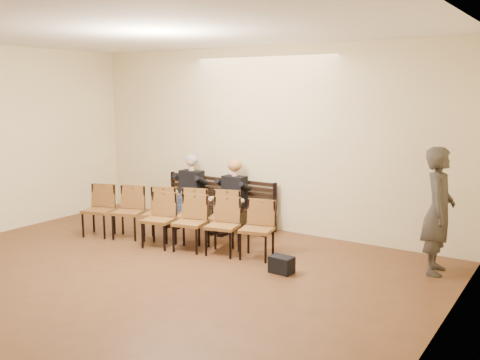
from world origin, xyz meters
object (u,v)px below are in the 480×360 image
object	(u,v)px
bench	(215,214)
chair_row_back	(206,225)
seated_man	(189,189)
bag	(282,265)
seated_woman	(232,197)
passerby	(439,201)
chair_row_front	(159,214)
water_bottle	(229,204)
laptop	(184,196)

from	to	relation	value
bench	chair_row_back	world-z (taller)	chair_row_back
seated_man	chair_row_back	world-z (taller)	seated_man
bench	bag	size ratio (longest dim) A/B	7.60
seated_woman	passerby	xyz separation A→B (m)	(3.92, -0.40, 0.43)
seated_man	chair_row_front	bearing A→B (deg)	-74.61
bench	water_bottle	size ratio (longest dim) A/B	11.23
seated_man	laptop	xyz separation A→B (m)	(0.02, -0.17, -0.13)
bench	seated_man	bearing A→B (deg)	-167.97
bench	bag	bearing A→B (deg)	-35.50
bag	chair_row_back	world-z (taller)	chair_row_back
seated_woman	seated_man	bearing A→B (deg)	180.00
laptop	passerby	size ratio (longest dim) A/B	0.15
laptop	bench	bearing A→B (deg)	39.74
chair_row_front	laptop	bearing A→B (deg)	88.14
seated_man	water_bottle	xyz separation A→B (m)	(1.14, -0.22, -0.13)
bench	chair_row_back	bearing A→B (deg)	-58.89
bench	laptop	xyz separation A→B (m)	(-0.55, -0.29, 0.35)
seated_man	seated_woman	size ratio (longest dim) A/B	1.07
bench	seated_man	world-z (taller)	seated_man
passerby	chair_row_front	bearing A→B (deg)	93.29
chair_row_back	chair_row_front	bearing A→B (deg)	161.57
seated_woman	laptop	bearing A→B (deg)	-170.72
water_bottle	passerby	distance (m)	3.87
seated_man	passerby	world-z (taller)	passerby
bench	passerby	size ratio (longest dim) A/B	1.20
laptop	chair_row_front	distance (m)	1.20
water_bottle	chair_row_front	distance (m)	1.35
seated_woman	water_bottle	distance (m)	0.25
laptop	passerby	world-z (taller)	passerby
bench	laptop	size ratio (longest dim) A/B	7.83
chair_row_front	chair_row_back	xyz separation A→B (m)	(1.15, -0.13, -0.01)
seated_man	seated_woman	xyz separation A→B (m)	(1.05, 0.00, -0.05)
bag	chair_row_front	world-z (taller)	chair_row_front
bag	chair_row_back	bearing A→B (deg)	172.06
bag	water_bottle	bearing A→B (deg)	143.11
bench	water_bottle	bearing A→B (deg)	-30.44
bench	seated_woman	distance (m)	0.66
bag	seated_man	bearing A→B (deg)	151.51
chair_row_front	chair_row_back	bearing A→B (deg)	-25.03
bench	seated_woman	world-z (taller)	seated_woman
seated_man	bench	bearing A→B (deg)	12.03
seated_man	bag	world-z (taller)	seated_man
seated_man	chair_row_back	bearing A→B (deg)	-43.79
seated_man	chair_row_front	distance (m)	1.38
chair_row_front	chair_row_back	world-z (taller)	chair_row_front
bag	laptop	bearing A→B (deg)	153.88
bench	water_bottle	distance (m)	0.75
seated_woman	bench	bearing A→B (deg)	166.19
laptop	chair_row_back	distance (m)	1.97
chair_row_front	chair_row_back	size ratio (longest dim) A/B	1.28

